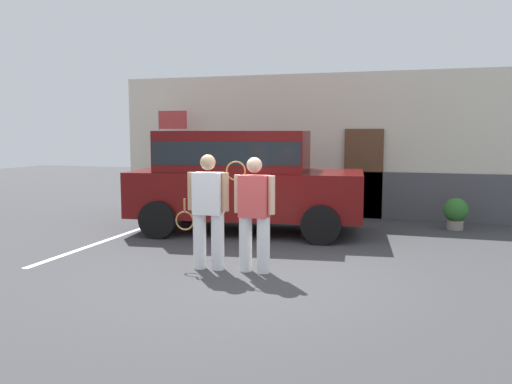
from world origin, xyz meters
TOP-DOWN VIEW (x-y plane):
  - ground_plane at (0.00, 0.00)m, footprint 40.00×40.00m
  - parking_stripe_0 at (-3.47, 1.50)m, footprint 0.12×4.40m
  - house_frontage at (0.01, 5.78)m, footprint 10.78×0.40m
  - parked_suv at (-1.32, 3.08)m, footprint 4.79×2.60m
  - tennis_player_man at (-0.85, 0.13)m, footprint 0.89×0.29m
  - tennis_player_woman at (-0.15, 0.16)m, footprint 0.76×0.28m
  - potted_plant_by_porch at (2.86, 4.61)m, footprint 0.50×0.50m
  - flag_pole at (-4.01, 5.05)m, footprint 0.80×0.06m

SIDE VIEW (x-z plane):
  - ground_plane at x=0.00m, z-range 0.00..0.00m
  - parking_stripe_0 at x=-3.47m, z-range 0.00..0.01m
  - potted_plant_by_porch at x=2.86m, z-range 0.04..0.70m
  - tennis_player_woman at x=-0.15m, z-range 0.04..1.71m
  - tennis_player_man at x=-0.85m, z-range 0.03..1.73m
  - parked_suv at x=-1.32m, z-range 0.12..2.17m
  - house_frontage at x=0.01m, z-range -0.10..3.32m
  - flag_pole at x=-4.01m, z-range 0.52..3.13m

